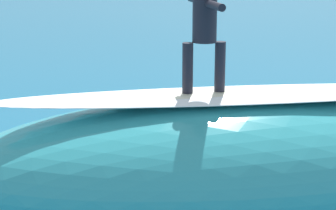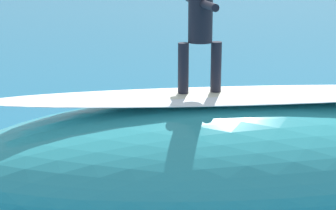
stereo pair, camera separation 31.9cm
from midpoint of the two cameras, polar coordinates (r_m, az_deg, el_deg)
ground_plane at (r=10.70m, az=3.56°, el=-6.17°), size 120.00×120.00×0.00m
wave_crest at (r=8.32m, az=7.22°, el=-5.66°), size 7.76×3.05×1.87m
wave_foam_lip at (r=8.03m, az=7.45°, el=0.88°), size 6.58×1.12×0.08m
surfboard_riding at (r=7.93m, az=4.14°, el=0.87°), size 2.02×0.72×0.10m
surfer_riding at (r=7.77m, az=4.27°, el=7.32°), size 0.58×1.38×1.46m
surfboard_paddling at (r=11.56m, az=-1.26°, el=-4.31°), size 2.38×1.71×0.08m
surfer_paddling at (r=11.58m, az=-0.72°, el=-3.35°), size 1.63×1.13×0.32m
foam_patch_near at (r=8.97m, az=3.81°, el=-9.94°), size 1.14×1.15×0.15m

